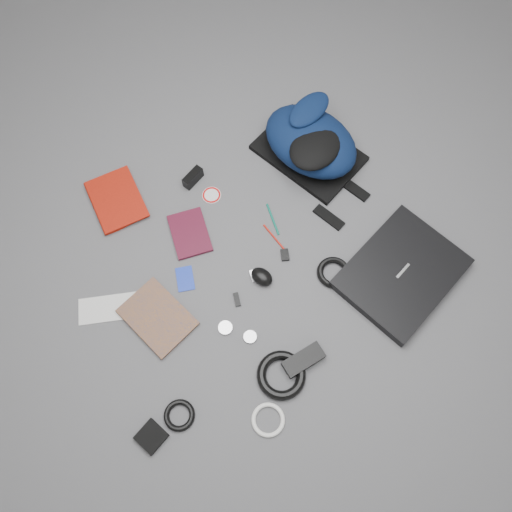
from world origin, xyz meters
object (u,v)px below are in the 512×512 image
comic_book (138,335)px  pouch (151,437)px  backpack (311,141)px  dvd_case (190,233)px  mouse (262,277)px  power_brick (303,360)px  compact_camera (193,178)px  laptop (401,273)px  textbook_red (94,209)px

comic_book → pouch: 0.32m
backpack → dvd_case: backpack is taller
dvd_case → comic_book: bearing=-129.7°
pouch → dvd_case: bearing=55.1°
mouse → power_brick: (-0.02, -0.32, -0.00)m
backpack → mouse: backpack is taller
power_brick → pouch: bearing=175.0°
pouch → mouse: bearing=28.6°
comic_book → dvd_case: bearing=22.1°
compact_camera → comic_book: bearing=-156.2°
backpack → dvd_case: size_ratio=2.32×
laptop → pouch: bearing=166.1°
pouch → compact_camera: bearing=56.6°
power_brick → mouse: bearing=84.0°
laptop → textbook_red: (-0.85, 0.74, -0.01)m
comic_book → power_brick: (0.44, -0.33, 0.01)m
mouse → backpack: bearing=18.0°
dvd_case → pouch: 0.70m
textbook_red → pouch: 0.83m
textbook_red → dvd_case: size_ratio=1.31×
comic_book → laptop: bearing=-32.1°
dvd_case → mouse: bearing=-50.9°
compact_camera → pouch: compact_camera is taller
dvd_case → mouse: mouse is taller
dvd_case → power_brick: 0.60m
power_brick → textbook_red: bearing=112.6°
backpack → textbook_red: 0.84m
textbook_red → comic_book: bearing=-92.8°
laptop → comic_book: size_ratio=1.73×
backpack → textbook_red: backpack is taller
compact_camera → pouch: 0.92m
textbook_red → backpack: bearing=-9.2°
pouch → backpack: bearing=35.0°
textbook_red → compact_camera: 0.38m
backpack → dvd_case: (-0.55, -0.09, -0.08)m
backpack → pouch: (-0.95, -0.66, -0.08)m
comic_book → power_brick: power_brick is taller
dvd_case → power_brick: size_ratio=1.31×
backpack → compact_camera: bearing=146.0°
dvd_case → power_brick: bearing=-66.8°
textbook_red → comic_book: textbook_red is taller
textbook_red → power_brick: power_brick is taller
backpack → power_brick: 0.80m
laptop → power_brick: 0.46m
backpack → laptop: (0.03, -0.58, -0.07)m
laptop → pouch: laptop is taller
laptop → compact_camera: (-0.48, 0.68, 0.00)m
compact_camera → backpack: bearing=-36.6°
comic_book → mouse: bearing=-19.5°
pouch → power_brick: bearing=-1.8°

